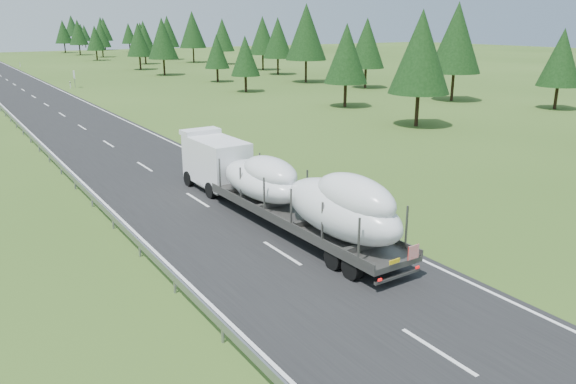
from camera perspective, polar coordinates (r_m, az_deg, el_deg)
ground at (r=18.37m, az=14.97°, el=-15.41°), size 400.00×400.00×0.00m
road_surface at (r=111.20m, az=-26.73°, el=10.19°), size 10.00×400.00×0.02m
marker_posts at (r=166.41m, az=-26.78°, el=12.03°), size 0.13×350.08×1.00m
highway_sign at (r=92.48m, az=-20.90°, el=10.98°), size 0.08×0.90×2.60m
tree_line_right at (r=123.31m, az=-8.07°, el=15.44°), size 27.73×284.90×12.60m
boat_truck at (r=27.20m, az=-0.67°, el=0.59°), size 2.86×18.06×3.79m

